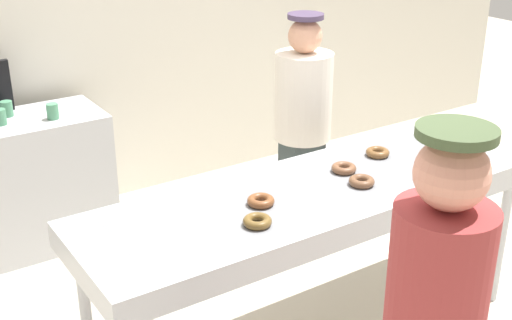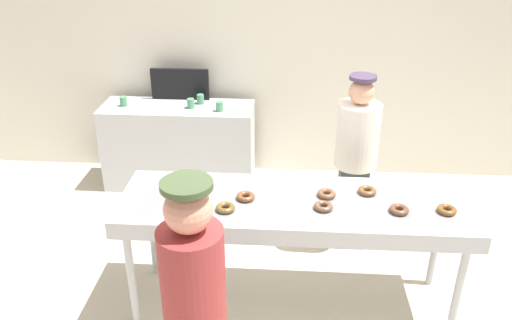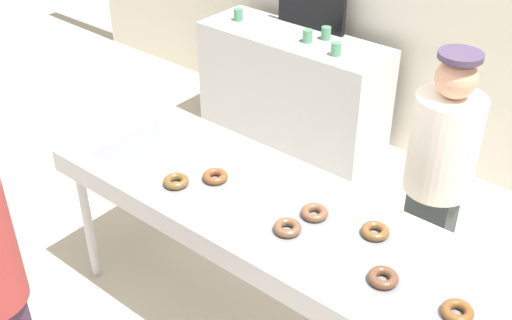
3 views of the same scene
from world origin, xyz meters
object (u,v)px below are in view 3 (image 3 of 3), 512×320
object	(u,v)px
chocolate_donut_3	(314,213)
paper_cup_3	(238,15)
chocolate_donut_0	(287,228)
paper_cup_2	(307,36)
chocolate_donut_1	(457,312)
paper_cup_1	(336,49)
chocolate_donut_2	(176,181)
chocolate_donut_6	(215,177)
paper_cup_0	(326,33)
chocolate_donut_4	(383,278)
prep_counter	(292,87)
fryer_conveyor	(267,216)
worker_baker	(438,173)
menu_display	(311,7)
chocolate_donut_5	(375,231)

from	to	relation	value
chocolate_donut_3	paper_cup_3	size ratio (longest dim) A/B	1.29
chocolate_donut_0	paper_cup_2	xyz separation A→B (m)	(-1.25, 1.90, 0.02)
chocolate_donut_1	paper_cup_1	bearing A→B (deg)	134.11
chocolate_donut_2	chocolate_donut_6	size ratio (longest dim) A/B	1.00
paper_cup_0	chocolate_donut_4	bearing A→B (deg)	-50.70
prep_counter	paper_cup_0	world-z (taller)	paper_cup_0
fryer_conveyor	chocolate_donut_3	size ratio (longest dim) A/B	19.00
chocolate_donut_6	paper_cup_2	world-z (taller)	paper_cup_2
worker_baker	paper_cup_3	xyz separation A→B (m)	(-2.27, 1.02, 0.05)
paper_cup_3	menu_display	size ratio (longest dim) A/B	0.16
chocolate_donut_0	paper_cup_1	bearing A→B (deg)	117.36
paper_cup_0	chocolate_donut_0	bearing A→B (deg)	-60.05
chocolate_donut_2	chocolate_donut_3	size ratio (longest dim) A/B	1.00
chocolate_donut_4	menu_display	distance (m)	2.90
chocolate_donut_3	paper_cup_0	xyz separation A→B (m)	(-1.21, 1.87, 0.02)
paper_cup_1	menu_display	bearing A→B (deg)	144.10
chocolate_donut_2	chocolate_donut_6	distance (m)	0.20
fryer_conveyor	worker_baker	size ratio (longest dim) A/B	1.55
chocolate_donut_5	paper_cup_0	size ratio (longest dim) A/B	1.29
worker_baker	prep_counter	size ratio (longest dim) A/B	1.00
fryer_conveyor	paper_cup_0	xyz separation A→B (m)	(-0.98, 1.94, 0.11)
fryer_conveyor	chocolate_donut_6	bearing A→B (deg)	-179.11
chocolate_donut_5	paper_cup_0	bearing A→B (deg)	129.64
chocolate_donut_2	paper_cup_1	size ratio (longest dim) A/B	1.29
worker_baker	paper_cup_1	distance (m)	1.57
chocolate_donut_2	worker_baker	bearing A→B (deg)	44.72
chocolate_donut_6	chocolate_donut_1	bearing A→B (deg)	-3.53
paper_cup_1	menu_display	size ratio (longest dim) A/B	0.16
chocolate_donut_1	chocolate_donut_0	bearing A→B (deg)	-179.24
chocolate_donut_0	chocolate_donut_1	bearing A→B (deg)	0.76
chocolate_donut_3	paper_cup_0	world-z (taller)	paper_cup_0
chocolate_donut_3	paper_cup_2	xyz separation A→B (m)	(-1.28, 1.73, 0.02)
paper_cup_0	paper_cup_1	xyz separation A→B (m)	(0.23, -0.21, 0.00)
chocolate_donut_2	paper_cup_2	distance (m)	2.06
chocolate_donut_6	prep_counter	xyz separation A→B (m)	(-0.88, 1.85, -0.48)
paper_cup_0	paper_cup_1	distance (m)	0.31
chocolate_donut_4	menu_display	size ratio (longest dim) A/B	0.21
chocolate_donut_6	worker_baker	xyz separation A→B (m)	(0.85, 0.80, -0.03)
paper_cup_2	chocolate_donut_5	bearing A→B (deg)	-46.72
chocolate_donut_2	paper_cup_1	bearing A→B (deg)	98.74
paper_cup_1	paper_cup_2	size ratio (longest dim) A/B	1.00
worker_baker	paper_cup_0	world-z (taller)	worker_baker
chocolate_donut_4	paper_cup_0	size ratio (longest dim) A/B	1.29
chocolate_donut_2	chocolate_donut_5	xyz separation A→B (m)	(0.98, 0.30, 0.00)
chocolate_donut_3	paper_cup_3	distance (m)	2.65
chocolate_donut_4	chocolate_donut_5	bearing A→B (deg)	126.68
fryer_conveyor	prep_counter	distance (m)	2.24
chocolate_donut_0	chocolate_donut_2	bearing A→B (deg)	-174.53
chocolate_donut_1	chocolate_donut_2	size ratio (longest dim) A/B	1.00
chocolate_donut_1	chocolate_donut_5	distance (m)	0.55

